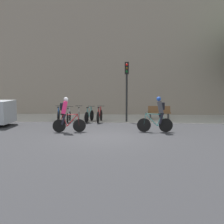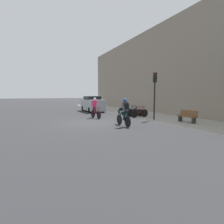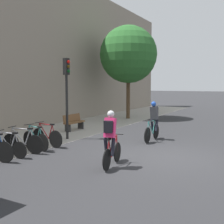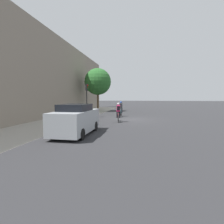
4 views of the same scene
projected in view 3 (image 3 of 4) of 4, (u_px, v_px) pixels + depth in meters
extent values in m
plane|color=#2B2B2D|center=(165.00, 157.00, 9.93)|extent=(200.00, 200.00, 0.00)
cube|color=#A39E93|center=(26.00, 139.00, 13.17)|extent=(44.00, 4.50, 0.01)
cylinder|color=black|center=(117.00, 152.00, 9.27)|extent=(0.65, 0.14, 0.65)
cylinder|color=black|center=(107.00, 160.00, 8.33)|extent=(0.65, 0.14, 0.65)
cylinder|color=maroon|center=(114.00, 146.00, 8.92)|extent=(0.55, 0.13, 0.62)
cylinder|color=maroon|center=(110.00, 149.00, 8.57)|extent=(0.26, 0.08, 0.58)
cylinder|color=maroon|center=(113.00, 138.00, 8.79)|extent=(0.74, 0.16, 0.07)
cylinder|color=maroon|center=(109.00, 158.00, 8.52)|extent=(0.40, 0.10, 0.05)
cylinder|color=maroon|center=(108.00, 150.00, 8.38)|extent=(0.21, 0.07, 0.56)
cylinder|color=maroon|center=(117.00, 144.00, 9.20)|extent=(0.12, 0.05, 0.58)
cylinder|color=black|center=(117.00, 134.00, 9.13)|extent=(0.10, 0.46, 0.03)
cube|color=black|center=(109.00, 139.00, 8.44)|extent=(0.21, 0.11, 0.06)
cube|color=#E52866|center=(110.00, 128.00, 8.50)|extent=(0.37, 0.37, 0.63)
sphere|color=silver|center=(111.00, 114.00, 8.53)|extent=(0.25, 0.25, 0.22)
cylinder|color=black|center=(113.00, 147.00, 8.47)|extent=(0.29, 0.15, 0.56)
cylinder|color=black|center=(106.00, 146.00, 8.55)|extent=(0.25, 0.15, 0.56)
cube|color=black|center=(108.00, 127.00, 8.36)|extent=(0.18, 0.28, 0.36)
cylinder|color=black|center=(147.00, 135.00, 12.21)|extent=(0.70, 0.04, 0.70)
cylinder|color=black|center=(156.00, 132.00, 13.17)|extent=(0.70, 0.04, 0.70)
cylinder|color=teal|center=(151.00, 128.00, 12.51)|extent=(0.60, 0.04, 0.63)
cylinder|color=teal|center=(154.00, 127.00, 12.87)|extent=(0.28, 0.04, 0.58)
cylinder|color=teal|center=(152.00, 121.00, 12.59)|extent=(0.81, 0.04, 0.07)
cylinder|color=teal|center=(154.00, 132.00, 12.98)|extent=(0.44, 0.03, 0.05)
cylinder|color=teal|center=(155.00, 126.00, 13.06)|extent=(0.23, 0.03, 0.56)
cylinder|color=teal|center=(148.00, 129.00, 12.22)|extent=(0.12, 0.04, 0.59)
cylinder|color=black|center=(148.00, 121.00, 12.23)|extent=(0.03, 0.46, 0.03)
cube|color=black|center=(155.00, 120.00, 12.94)|extent=(0.20, 0.08, 0.06)
cube|color=#3D3D42|center=(154.00, 113.00, 12.82)|extent=(0.32, 0.32, 0.63)
sphere|color=#1E47AD|center=(154.00, 104.00, 12.71)|extent=(0.22, 0.22, 0.22)
cylinder|color=black|center=(152.00, 125.00, 12.97)|extent=(0.27, 0.11, 0.56)
cylinder|color=black|center=(157.00, 125.00, 12.87)|extent=(0.24, 0.11, 0.56)
cube|color=black|center=(155.00, 111.00, 12.94)|extent=(0.14, 0.26, 0.36)
cylinder|color=black|center=(5.00, 152.00, 9.12)|extent=(0.16, 0.70, 0.71)
cylinder|color=#1E478C|center=(0.00, 152.00, 9.18)|extent=(0.10, 0.39, 0.05)
cylinder|color=#1E478C|center=(2.00, 144.00, 9.12)|extent=(0.07, 0.21, 0.56)
cube|color=black|center=(0.00, 134.00, 9.12)|extent=(0.11, 0.21, 0.06)
cylinder|color=black|center=(20.00, 150.00, 9.64)|extent=(0.08, 0.61, 0.60)
cylinder|color=#99999E|center=(5.00, 140.00, 9.89)|extent=(0.08, 0.56, 0.62)
cylinder|color=#99999E|center=(13.00, 142.00, 9.74)|extent=(0.06, 0.26, 0.58)
cylinder|color=#99999E|center=(7.00, 133.00, 9.82)|extent=(0.09, 0.75, 0.07)
cylinder|color=#99999E|center=(15.00, 150.00, 9.73)|extent=(0.06, 0.41, 0.05)
cylinder|color=#99999E|center=(17.00, 142.00, 9.65)|extent=(0.05, 0.21, 0.56)
cube|color=black|center=(15.00, 133.00, 9.66)|extent=(0.09, 0.21, 0.06)
cylinder|color=black|center=(11.00, 143.00, 10.59)|extent=(0.16, 0.71, 0.71)
cylinder|color=black|center=(35.00, 145.00, 10.25)|extent=(0.16, 0.71, 0.71)
cylinder|color=#99999E|center=(19.00, 136.00, 10.45)|extent=(0.15, 0.58, 0.62)
cylinder|color=#99999E|center=(28.00, 137.00, 10.32)|extent=(0.09, 0.27, 0.58)
cylinder|color=#99999E|center=(21.00, 129.00, 10.38)|extent=(0.18, 0.78, 0.07)
cylinder|color=#99999E|center=(30.00, 145.00, 10.32)|extent=(0.11, 0.42, 0.05)
cylinder|color=#99999E|center=(33.00, 137.00, 10.26)|extent=(0.07, 0.22, 0.56)
cylinder|color=#99999E|center=(11.00, 135.00, 10.54)|extent=(0.06, 0.13, 0.59)
cylinder|color=black|center=(12.00, 127.00, 10.50)|extent=(0.46, 0.11, 0.03)
cube|color=black|center=(30.00, 129.00, 10.26)|extent=(0.12, 0.21, 0.06)
cylinder|color=black|center=(28.00, 139.00, 11.31)|extent=(0.18, 0.68, 0.69)
cylinder|color=black|center=(43.00, 143.00, 10.68)|extent=(0.18, 0.68, 0.69)
cylinder|color=teal|center=(33.00, 134.00, 11.07)|extent=(0.15, 0.53, 0.62)
cylinder|color=teal|center=(38.00, 135.00, 10.83)|extent=(0.09, 0.25, 0.58)
cylinder|color=teal|center=(34.00, 127.00, 10.97)|extent=(0.19, 0.72, 0.07)
cylinder|color=teal|center=(40.00, 142.00, 10.80)|extent=(0.11, 0.39, 0.05)
cylinder|color=teal|center=(41.00, 135.00, 10.71)|extent=(0.07, 0.21, 0.56)
cylinder|color=teal|center=(29.00, 132.00, 11.26)|extent=(0.06, 0.12, 0.58)
cylinder|color=black|center=(29.00, 124.00, 11.20)|extent=(0.46, 0.12, 0.03)
cube|color=black|center=(40.00, 127.00, 10.73)|extent=(0.12, 0.21, 0.06)
cylinder|color=black|center=(38.00, 137.00, 11.85)|extent=(0.10, 0.71, 0.71)
cylinder|color=black|center=(56.00, 139.00, 11.28)|extent=(0.10, 0.71, 0.71)
cylinder|color=maroon|center=(44.00, 131.00, 11.63)|extent=(0.09, 0.56, 0.62)
cylinder|color=maroon|center=(50.00, 132.00, 11.42)|extent=(0.06, 0.26, 0.58)
cylinder|color=maroon|center=(46.00, 124.00, 11.54)|extent=(0.11, 0.76, 0.07)
cylinder|color=maroon|center=(52.00, 139.00, 11.39)|extent=(0.07, 0.41, 0.05)
cylinder|color=maroon|center=(54.00, 132.00, 11.30)|extent=(0.05, 0.22, 0.56)
cylinder|color=maroon|center=(39.00, 130.00, 11.80)|extent=(0.05, 0.12, 0.59)
cylinder|color=black|center=(39.00, 122.00, 11.74)|extent=(0.46, 0.07, 0.03)
cube|color=black|center=(52.00, 124.00, 11.32)|extent=(0.10, 0.21, 0.06)
cylinder|color=black|center=(67.00, 99.00, 13.02)|extent=(0.12, 0.12, 3.75)
cube|color=black|center=(66.00, 67.00, 12.88)|extent=(0.26, 0.20, 0.76)
sphere|color=red|center=(68.00, 62.00, 12.79)|extent=(0.15, 0.15, 0.15)
sphere|color=#4C380A|center=(68.00, 66.00, 12.81)|extent=(0.15, 0.15, 0.15)
sphere|color=#0C4719|center=(69.00, 71.00, 12.83)|extent=(0.15, 0.15, 0.15)
cube|color=brown|center=(74.00, 122.00, 15.66)|extent=(1.50, 0.40, 0.08)
cube|color=brown|center=(72.00, 118.00, 15.72)|extent=(1.50, 0.12, 0.40)
cube|color=#2D2D2D|center=(68.00, 128.00, 15.16)|extent=(0.08, 0.36, 0.45)
cube|color=#2D2D2D|center=(81.00, 125.00, 16.20)|extent=(0.08, 0.36, 0.45)
cylinder|color=#4C3823|center=(128.00, 96.00, 21.06)|extent=(0.28, 0.28, 3.39)
sphere|color=#286028|center=(128.00, 54.00, 20.76)|extent=(4.24, 4.24, 4.24)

